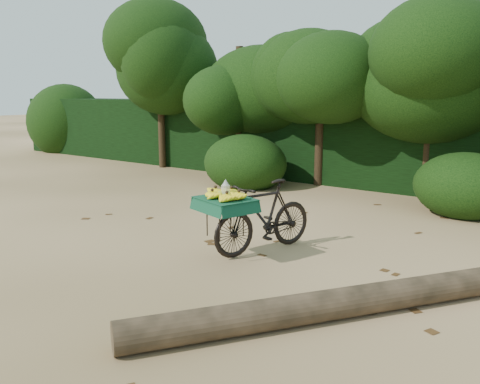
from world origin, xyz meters
The scene contains 7 objects.
ground centered at (0.00, 0.00, 0.00)m, with size 80.00×80.00×0.00m, color tan.
vendor_bicycle centered at (-0.11, 0.73, 0.47)m, with size 1.00×1.73×0.93m.
fallen_log centered at (1.53, -0.55, 0.14)m, with size 0.28×0.28×3.87m, color brown.
hedge_backdrop centered at (0.00, 6.30, 0.90)m, with size 26.00×1.80×1.80m, color black.
tree_row centered at (-0.65, 5.50, 2.00)m, with size 14.50×2.00×4.00m, color black, non-canonical shape.
bush_clumps centered at (0.50, 4.30, 0.45)m, with size 8.80×1.70×0.90m, color black, non-canonical shape.
leaf_litter centered at (0.00, 0.65, 0.01)m, with size 7.00×7.30×0.01m, color #482D13, non-canonical shape.
Camera 1 is at (3.43, -4.48, 2.02)m, focal length 38.00 mm.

